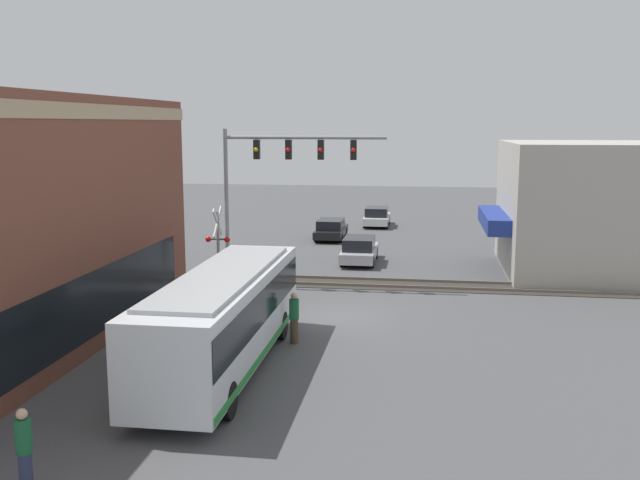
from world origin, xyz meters
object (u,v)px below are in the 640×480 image
at_px(crossing_signal, 218,239).
at_px(parked_car_white, 377,217).
at_px(city_bus, 224,316).
at_px(parked_car_black, 331,230).
at_px(parked_car_silver, 359,251).
at_px(pedestrian_by_lamp, 24,449).
at_px(pedestrian_near_bus, 294,317).

distance_m(crossing_signal, parked_car_white, 22.22).
height_order(city_bus, parked_car_white, city_bus).
bearing_deg(parked_car_black, city_bus, 180.00).
bearing_deg(city_bus, parked_car_silver, -8.31).
bearing_deg(parked_car_silver, pedestrian_by_lamp, 169.85).
height_order(parked_car_white, pedestrian_near_bus, pedestrian_near_bus).
xyz_separation_m(parked_car_silver, pedestrian_near_bus, (-14.90, 0.91, 0.27)).
xyz_separation_m(crossing_signal, parked_car_silver, (6.99, -5.96, -1.62)).
distance_m(crossing_signal, parked_car_black, 15.23).
bearing_deg(crossing_signal, city_bus, -162.74).
bearing_deg(parked_car_black, pedestrian_by_lamp, 176.57).
bearing_deg(parked_car_black, parked_car_silver, -161.49).
height_order(parked_car_white, pedestrian_by_lamp, pedestrian_by_lamp).
distance_m(parked_car_silver, parked_car_black, 8.19).
relative_size(city_bus, parked_car_silver, 2.47).
bearing_deg(pedestrian_by_lamp, city_bus, -14.19).
bearing_deg(parked_car_silver, pedestrian_near_bus, 176.49).
bearing_deg(city_bus, pedestrian_by_lamp, 165.81).
bearing_deg(city_bus, crossing_signal, 17.26).
xyz_separation_m(city_bus, parked_car_black, (25.57, -0.00, -1.07)).
relative_size(city_bus, parked_car_black, 2.47).
distance_m(parked_car_white, pedestrian_by_lamp, 40.37).
relative_size(city_bus, parked_car_white, 2.56).
bearing_deg(parked_car_white, pedestrian_by_lamp, 173.44).
bearing_deg(parked_car_white, pedestrian_near_bus, 178.21).
xyz_separation_m(city_bus, crossing_signal, (10.81, 3.36, 0.59)).
relative_size(parked_car_silver, parked_car_black, 1.00).
distance_m(city_bus, pedestrian_near_bus, 3.45).
distance_m(parked_car_silver, pedestrian_near_bus, 14.93).
distance_m(city_bus, crossing_signal, 11.34).
xyz_separation_m(parked_car_black, pedestrian_near_bus, (-22.67, -1.69, 0.30)).
relative_size(city_bus, pedestrian_near_bus, 6.05).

